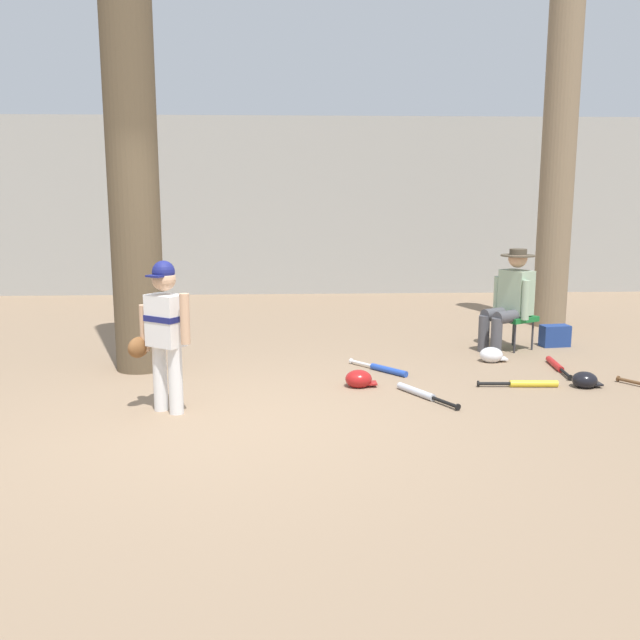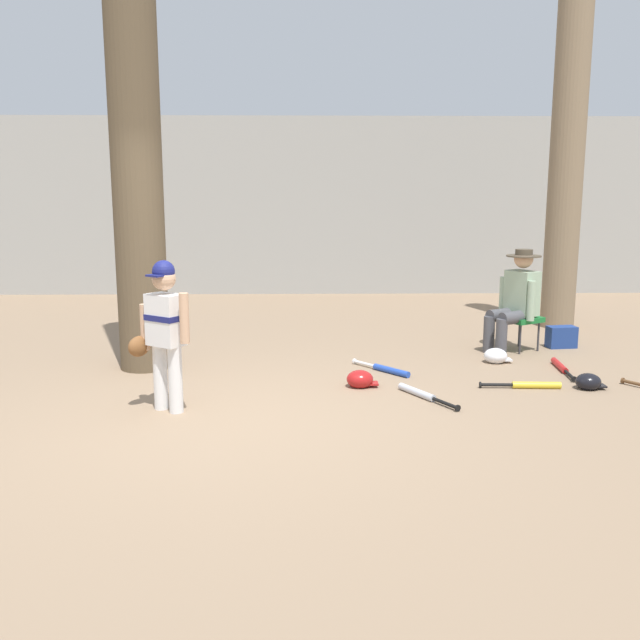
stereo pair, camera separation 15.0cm
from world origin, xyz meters
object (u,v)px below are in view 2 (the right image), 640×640
at_px(batting_helmet_white, 496,356).
at_px(batting_helmet_red, 360,379).
at_px(folding_stool, 520,320).
at_px(bat_aluminum_silver, 421,394).
at_px(tree_behind_spectator, 565,183).
at_px(bat_red_barrel, 561,367).
at_px(young_ballplayer, 164,326).
at_px(bat_blue_youth, 387,369).
at_px(seated_spectator, 516,298).
at_px(handbag_beside_stool, 561,337).
at_px(tree_near_player, 134,107).
at_px(bat_yellow_trainer, 530,385).
at_px(batting_helmet_black, 588,382).

xyz_separation_m(batting_helmet_white, batting_helmet_red, (-1.57, -0.94, 0.00)).
xyz_separation_m(folding_stool, bat_aluminum_silver, (-1.48, -1.91, -0.33)).
height_order(tree_behind_spectator, batting_helmet_white, tree_behind_spectator).
height_order(bat_aluminum_silver, bat_red_barrel, same).
distance_m(young_ballplayer, bat_blue_youth, 2.50).
bearing_deg(bat_red_barrel, seated_spectator, 105.64).
distance_m(handbag_beside_stool, bat_blue_youth, 2.52).
height_order(young_ballplayer, handbag_beside_stool, young_ballplayer).
bearing_deg(batting_helmet_white, tree_near_player, -177.90).
distance_m(folding_stool, seated_spectator, 0.29).
bearing_deg(young_ballplayer, bat_red_barrel, 18.55).
xyz_separation_m(tree_behind_spectator, batting_helmet_white, (-1.41, -2.07, -1.89)).
distance_m(young_ballplayer, folding_stool, 4.39).
relative_size(tree_near_player, bat_yellow_trainer, 8.13).
bearing_deg(bat_red_barrel, handbag_beside_stool, 70.32).
xyz_separation_m(bat_yellow_trainer, batting_helmet_white, (-0.06, 1.03, 0.04)).
height_order(folding_stool, batting_helmet_white, folding_stool).
bearing_deg(folding_stool, bat_yellow_trainer, -103.25).
distance_m(seated_spectator, batting_helmet_white, 0.87).
distance_m(tree_near_player, bat_blue_youth, 3.71).
xyz_separation_m(young_ballplayer, batting_helmet_red, (1.73, 0.71, -0.67)).
height_order(young_ballplayer, folding_stool, young_ballplayer).
bearing_deg(bat_red_barrel, batting_helmet_red, -164.49).
relative_size(bat_aluminum_silver, bat_red_barrel, 0.91).
distance_m(bat_yellow_trainer, batting_helmet_white, 1.03).
height_order(folding_stool, batting_helmet_red, folding_stool).
distance_m(tree_behind_spectator, folding_stool, 2.38).
xyz_separation_m(tree_behind_spectator, batting_helmet_red, (-2.98, -3.01, -1.89)).
relative_size(bat_yellow_trainer, bat_red_barrel, 0.96).
height_order(tree_near_player, batting_helmet_black, tree_near_player).
distance_m(tree_behind_spectator, bat_yellow_trainer, 3.90).
xyz_separation_m(bat_yellow_trainer, bat_red_barrel, (0.55, 0.69, -0.00)).
bearing_deg(tree_behind_spectator, bat_blue_youth, -137.09).
xyz_separation_m(young_ballplayer, bat_aluminum_silver, (2.26, 0.35, -0.71)).
bearing_deg(seated_spectator, bat_aluminum_silver, -126.87).
distance_m(batting_helmet_black, batting_helmet_red, 2.19).
distance_m(bat_aluminum_silver, batting_helmet_red, 0.65).
bearing_deg(handbag_beside_stool, tree_near_player, -169.64).
height_order(seated_spectator, bat_red_barrel, seated_spectator).
bearing_deg(young_ballplayer, handbag_beside_stool, 29.07).
bearing_deg(seated_spectator, folding_stool, 29.50).
bearing_deg(bat_red_barrel, bat_blue_youth, -177.96).
distance_m(batting_helmet_white, batting_helmet_red, 1.83).
height_order(tree_behind_spectator, young_ballplayer, tree_behind_spectator).
relative_size(bat_aluminum_silver, batting_helmet_black, 2.60).
bearing_deg(batting_helmet_black, tree_near_player, 168.22).
bearing_deg(tree_behind_spectator, bat_yellow_trainer, -113.57).
bearing_deg(batting_helmet_red, handbag_beside_stool, 33.23).
bearing_deg(young_ballplayer, bat_blue_youth, 31.28).
xyz_separation_m(handbag_beside_stool, bat_yellow_trainer, (-0.94, -1.77, -0.10)).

